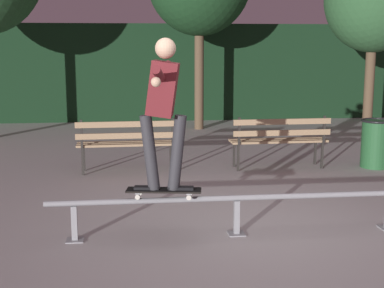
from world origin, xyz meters
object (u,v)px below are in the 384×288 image
object	(u,v)px
grind_rail	(237,204)
trash_can	(376,143)
skateboard	(164,191)
skateboarder	(163,101)
park_bench_leftmost	(128,140)
park_bench_left_center	(280,137)

from	to	relation	value
grind_rail	trash_can	world-z (taller)	trash_can
skateboard	trash_can	size ratio (longest dim) A/B	1.00
skateboarder	park_bench_leftmost	xyz separation A→B (m)	(-0.38, 3.01, -0.91)
skateboard	park_bench_leftmost	bearing A→B (deg)	97.21
skateboarder	park_bench_left_center	distance (m)	3.77
trash_can	grind_rail	bearing A→B (deg)	-134.84
skateboard	park_bench_leftmost	xyz separation A→B (m)	(-0.38, 3.01, 0.03)
park_bench_left_center	trash_can	size ratio (longest dim) A/B	2.01
grind_rail	trash_can	bearing A→B (deg)	45.16
skateboarder	grind_rail	bearing A→B (deg)	0.03
grind_rail	park_bench_left_center	world-z (taller)	park_bench_left_center
grind_rail	park_bench_leftmost	distance (m)	3.23
grind_rail	skateboarder	xyz separation A→B (m)	(-0.77, -0.00, 1.11)
skateboarder	trash_can	distance (m)	4.85
park_bench_leftmost	park_bench_left_center	bearing A→B (deg)	0.00
skateboarder	park_bench_leftmost	size ratio (longest dim) A/B	0.97
grind_rail	skateboard	size ratio (longest dim) A/B	5.01
skateboarder	park_bench_leftmost	world-z (taller)	skateboarder
park_bench_leftmost	park_bench_left_center	world-z (taller)	same
grind_rail	trash_can	size ratio (longest dim) A/B	5.02
grind_rail	park_bench_left_center	xyz separation A→B (m)	(1.31, 3.01, 0.20)
grind_rail	park_bench_leftmost	size ratio (longest dim) A/B	2.50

